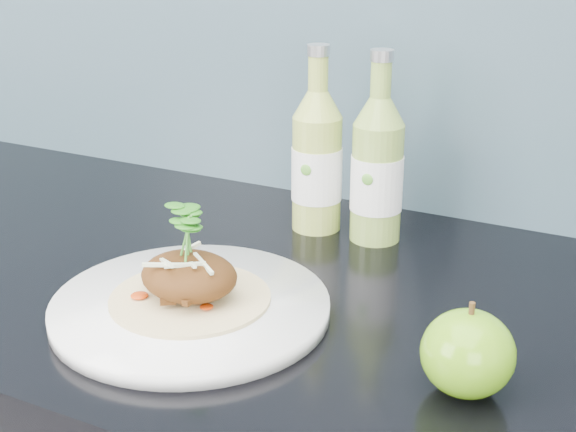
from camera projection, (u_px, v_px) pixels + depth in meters
name	position (u px, v px, depth m)	size (l,w,h in m)	color
dinner_plate	(191.00, 307.00, 0.81)	(0.29, 0.29, 0.02)	white
pork_taco	(189.00, 274.00, 0.80)	(0.16, 0.16, 0.10)	tan
green_apple	(468.00, 353.00, 0.67)	(0.08, 0.08, 0.08)	#48890E
cider_bottle_left	(317.00, 161.00, 1.00)	(0.07, 0.07, 0.23)	#A3B64C
cider_bottle_right	(377.00, 170.00, 0.97)	(0.08, 0.08, 0.23)	#86A745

